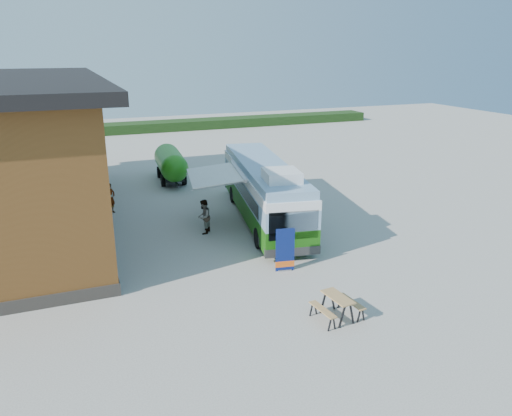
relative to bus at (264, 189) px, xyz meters
name	(u,v)px	position (x,y,z in m)	size (l,w,h in m)	color
ground	(278,269)	(-1.81, -6.00, -1.71)	(100.00, 100.00, 0.00)	#BCB7AD
barn	(8,157)	(-12.31, 4.00, 1.88)	(9.60, 21.20, 7.50)	brown
hedge	(208,124)	(6.19, 32.00, -1.21)	(40.00, 3.00, 1.00)	#264419
bus	(264,189)	(0.00, 0.00, 0.00)	(4.40, 11.92, 3.59)	#227012
awning	(218,176)	(-2.48, 0.17, 0.90)	(3.23, 4.52, 0.52)	white
banner	(285,254)	(-1.64, -6.28, -0.95)	(0.80, 0.27, 1.86)	navy
picnic_table	(338,302)	(-1.58, -10.43, -1.09)	(1.60, 1.45, 0.84)	#AB8150
person_a	(111,198)	(-7.51, 4.15, -0.85)	(0.63, 0.41, 1.73)	#999999
person_b	(204,217)	(-3.55, -0.81, -0.84)	(0.84, 0.66, 1.74)	#999999
slurry_tanker	(171,163)	(-2.87, 9.86, -0.41)	(2.15, 6.12, 2.26)	#298A19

